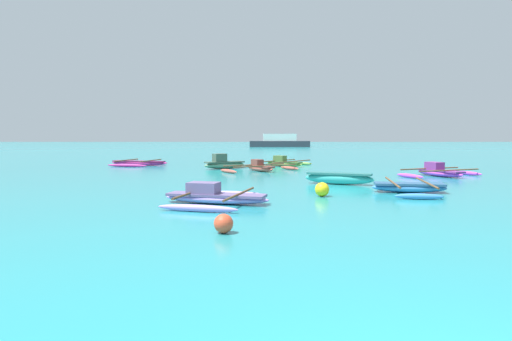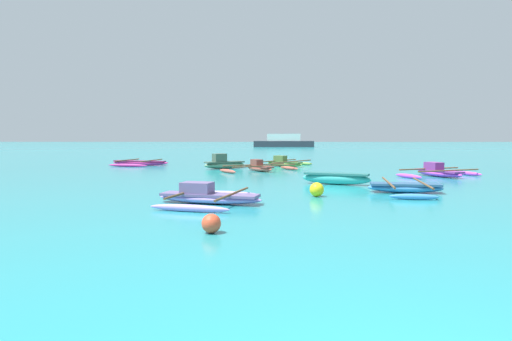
{
  "view_description": "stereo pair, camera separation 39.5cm",
  "coord_description": "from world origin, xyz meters",
  "px_view_note": "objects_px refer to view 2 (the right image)",
  "views": [
    {
      "loc": [
        -1.7,
        -2.62,
        2.1
      ],
      "look_at": [
        -1.62,
        20.5,
        0.25
      ],
      "focal_mm": 32.0,
      "sensor_mm": 36.0,
      "label": 1
    },
    {
      "loc": [
        -1.3,
        -2.62,
        2.1
      ],
      "look_at": [
        -1.62,
        20.5,
        0.25
      ],
      "focal_mm": 32.0,
      "sensor_mm": 36.0,
      "label": 2
    }
  ],
  "objects_px": {
    "moored_boat_5": "(405,187)",
    "moored_boat_6": "(336,178)",
    "moored_boat_1": "(223,163)",
    "moored_boat_4": "(259,167)",
    "moored_boat_0": "(140,163)",
    "moored_boat_2": "(284,163)",
    "mooring_buoy_0": "(211,223)",
    "moored_boat_7": "(438,172)",
    "distant_ferry": "(284,142)",
    "moored_boat_3": "(208,197)",
    "mooring_buoy_2": "(317,190)"
  },
  "relations": [
    {
      "from": "mooring_buoy_0",
      "to": "moored_boat_4",
      "type": "bearing_deg",
      "value": 86.81
    },
    {
      "from": "moored_boat_6",
      "to": "moored_boat_1",
      "type": "bearing_deg",
      "value": 145.17
    },
    {
      "from": "moored_boat_2",
      "to": "moored_boat_7",
      "type": "xyz_separation_m",
      "value": [
        7.33,
        -6.85,
        -0.0
      ]
    },
    {
      "from": "moored_boat_1",
      "to": "moored_boat_7",
      "type": "height_order",
      "value": "moored_boat_1"
    },
    {
      "from": "moored_boat_0",
      "to": "moored_boat_7",
      "type": "height_order",
      "value": "moored_boat_7"
    },
    {
      "from": "mooring_buoy_0",
      "to": "distant_ferry",
      "type": "xyz_separation_m",
      "value": [
        4.53,
        64.74,
        0.66
      ]
    },
    {
      "from": "moored_boat_1",
      "to": "moored_boat_5",
      "type": "distance_m",
      "value": 13.51
    },
    {
      "from": "moored_boat_4",
      "to": "moored_boat_7",
      "type": "xyz_separation_m",
      "value": [
        8.9,
        -3.15,
        0.02
      ]
    },
    {
      "from": "moored_boat_0",
      "to": "moored_boat_5",
      "type": "relative_size",
      "value": 1.0
    },
    {
      "from": "moored_boat_2",
      "to": "moored_boat_5",
      "type": "xyz_separation_m",
      "value": [
        3.75,
        -13.11,
        -0.05
      ]
    },
    {
      "from": "moored_boat_5",
      "to": "distant_ferry",
      "type": "bearing_deg",
      "value": 100.46
    },
    {
      "from": "moored_boat_1",
      "to": "moored_boat_4",
      "type": "relative_size",
      "value": 0.58
    },
    {
      "from": "moored_boat_6",
      "to": "distant_ferry",
      "type": "xyz_separation_m",
      "value": [
        0.37,
        55.33,
        0.6
      ]
    },
    {
      "from": "moored_boat_2",
      "to": "mooring_buoy_0",
      "type": "height_order",
      "value": "moored_boat_2"
    },
    {
      "from": "mooring_buoy_0",
      "to": "moored_boat_5",
      "type": "bearing_deg",
      "value": 47.52
    },
    {
      "from": "moored_boat_4",
      "to": "mooring_buoy_0",
      "type": "distance_m",
      "value": 16.23
    },
    {
      "from": "moored_boat_3",
      "to": "moored_boat_6",
      "type": "relative_size",
      "value": 1.3
    },
    {
      "from": "moored_boat_3",
      "to": "moored_boat_5",
      "type": "xyz_separation_m",
      "value": [
        6.79,
        2.63,
        -0.02
      ]
    },
    {
      "from": "moored_boat_5",
      "to": "distant_ferry",
      "type": "distance_m",
      "value": 57.98
    },
    {
      "from": "moored_boat_0",
      "to": "moored_boat_3",
      "type": "height_order",
      "value": "moored_boat_3"
    },
    {
      "from": "distant_ferry",
      "to": "moored_boat_3",
      "type": "bearing_deg",
      "value": -94.81
    },
    {
      "from": "moored_boat_3",
      "to": "moored_boat_6",
      "type": "height_order",
      "value": "moored_boat_3"
    },
    {
      "from": "moored_boat_4",
      "to": "moored_boat_7",
      "type": "height_order",
      "value": "moored_boat_7"
    },
    {
      "from": "moored_boat_7",
      "to": "moored_boat_1",
      "type": "bearing_deg",
      "value": -138.13
    },
    {
      "from": "mooring_buoy_2",
      "to": "moored_boat_4",
      "type": "bearing_deg",
      "value": 100.85
    },
    {
      "from": "moored_boat_5",
      "to": "mooring_buoy_0",
      "type": "bearing_deg",
      "value": -123.7
    },
    {
      "from": "moored_boat_5",
      "to": "moored_boat_4",
      "type": "bearing_deg",
      "value": 128.24
    },
    {
      "from": "moored_boat_3",
      "to": "mooring_buoy_0",
      "type": "distance_m",
      "value": 4.2
    },
    {
      "from": "distant_ferry",
      "to": "moored_boat_7",
      "type": "bearing_deg",
      "value": -84.18
    },
    {
      "from": "moored_boat_0",
      "to": "mooring_buoy_0",
      "type": "xyz_separation_m",
      "value": [
        7.19,
        -20.97,
        0.04
      ]
    },
    {
      "from": "moored_boat_1",
      "to": "moored_boat_2",
      "type": "xyz_separation_m",
      "value": [
        3.75,
        1.88,
        -0.09
      ]
    },
    {
      "from": "moored_boat_4",
      "to": "moored_boat_5",
      "type": "distance_m",
      "value": 10.81
    },
    {
      "from": "moored_boat_7",
      "to": "moored_boat_5",
      "type": "bearing_deg",
      "value": -53.7
    },
    {
      "from": "moored_boat_6",
      "to": "mooring_buoy_2",
      "type": "bearing_deg",
      "value": -85.69
    },
    {
      "from": "moored_boat_1",
      "to": "moored_boat_4",
      "type": "height_order",
      "value": "moored_boat_1"
    },
    {
      "from": "moored_boat_1",
      "to": "mooring_buoy_2",
      "type": "relative_size",
      "value": 5.49
    },
    {
      "from": "moored_boat_0",
      "to": "moored_boat_5",
      "type": "xyz_separation_m",
      "value": [
        13.41,
        -14.17,
        0.02
      ]
    },
    {
      "from": "moored_boat_3",
      "to": "mooring_buoy_0",
      "type": "xyz_separation_m",
      "value": [
        0.57,
        -4.17,
        -0.0
      ]
    },
    {
      "from": "moored_boat_6",
      "to": "moored_boat_7",
      "type": "distance_m",
      "value": 6.71
    },
    {
      "from": "distant_ferry",
      "to": "moored_boat_1",
      "type": "bearing_deg",
      "value": -97.09
    },
    {
      "from": "moored_boat_3",
      "to": "mooring_buoy_2",
      "type": "relative_size",
      "value": 7.77
    },
    {
      "from": "moored_boat_2",
      "to": "moored_boat_3",
      "type": "bearing_deg",
      "value": -62.08
    },
    {
      "from": "mooring_buoy_2",
      "to": "moored_boat_5",
      "type": "bearing_deg",
      "value": 18.23
    },
    {
      "from": "moored_boat_4",
      "to": "distant_ferry",
      "type": "relative_size",
      "value": 0.47
    },
    {
      "from": "moored_boat_4",
      "to": "moored_boat_6",
      "type": "xyz_separation_m",
      "value": [
        3.26,
        -6.79,
        0.05
      ]
    },
    {
      "from": "moored_boat_5",
      "to": "moored_boat_6",
      "type": "distance_m",
      "value": 3.33
    },
    {
      "from": "moored_boat_1",
      "to": "moored_boat_5",
      "type": "xyz_separation_m",
      "value": [
        7.5,
        -11.24,
        -0.14
      ]
    },
    {
      "from": "moored_boat_0",
      "to": "moored_boat_7",
      "type": "bearing_deg",
      "value": -10.97
    },
    {
      "from": "moored_boat_4",
      "to": "moored_boat_7",
      "type": "bearing_deg",
      "value": 37.53
    },
    {
      "from": "moored_boat_4",
      "to": "distant_ferry",
      "type": "bearing_deg",
      "value": 142.74
    }
  ]
}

